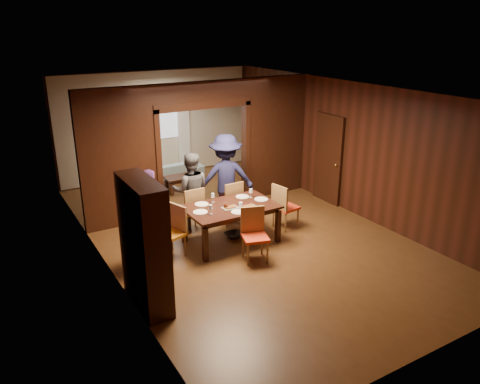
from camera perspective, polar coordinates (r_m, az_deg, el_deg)
floor at (r=9.69m, az=0.01°, el=-4.89°), size 9.00×9.00×0.00m
ceiling at (r=8.87m, az=0.02°, el=12.35°), size 5.50×9.00×0.02m
room_walls at (r=10.77m, az=-5.12°, el=6.09°), size 5.52×9.01×2.90m
person_purple at (r=8.22m, az=-11.33°, el=-3.31°), size 0.52×0.70×1.77m
person_grey at (r=9.67m, az=-6.01°, el=0.14°), size 0.97×0.89×1.62m
person_navy at (r=10.01m, az=-1.75°, el=1.74°), size 1.39×1.08×1.89m
sofa at (r=12.87m, az=-8.46°, el=2.51°), size 1.77×0.73×0.51m
serving_bowl at (r=9.15m, az=-0.81°, el=-0.98°), size 0.36×0.36×0.09m
dining_table at (r=9.13m, az=-1.10°, el=-3.91°), size 1.75×1.09×0.76m
coffee_table at (r=12.02m, az=-7.23°, el=1.02°), size 0.80×0.50×0.40m
chair_left at (r=8.61m, az=-8.46°, el=-4.92°), size 0.56×0.56×0.97m
chair_right at (r=9.77m, az=5.63°, el=-1.69°), size 0.50×0.50×0.97m
chair_far_l at (r=9.62m, az=-6.02°, el=-2.07°), size 0.45×0.45×0.97m
chair_far_r at (r=9.92m, az=-1.32°, el=-1.25°), size 0.46×0.46×0.97m
chair_near at (r=8.40m, az=1.87°, el=-5.35°), size 0.55×0.55×0.97m
hutch at (r=7.08m, az=-11.58°, el=-6.25°), size 0.40×1.20×2.00m
door_right at (r=11.21m, az=10.68°, el=3.98°), size 0.06×0.90×2.10m
window_far at (r=13.03m, az=-10.10°, el=9.18°), size 1.20×0.03×1.30m
curtain_left at (r=12.85m, az=-13.05°, el=6.77°), size 0.35×0.06×2.40m
curtain_right at (r=13.36m, az=-6.89°, el=7.64°), size 0.35×0.06×2.40m
plate_left at (r=8.71m, az=-4.86°, el=-2.45°), size 0.27×0.27×0.01m
plate_far_l at (r=9.08m, az=-4.70°, el=-1.49°), size 0.27×0.27×0.01m
plate_far_r at (r=9.44m, az=0.29°, el=-0.56°), size 0.27×0.27×0.01m
plate_right at (r=9.31m, az=2.60°, el=-0.89°), size 0.27×0.27×0.01m
plate_near at (r=8.68m, az=-0.21°, el=-2.44°), size 0.27×0.27×0.01m
platter_a at (r=8.87m, az=-1.21°, el=-1.88°), size 0.30×0.20×0.04m
platter_b at (r=8.90m, az=1.02°, el=-1.78°), size 0.30×0.20×0.04m
wineglass_left at (r=8.58m, az=-3.60°, el=-2.15°), size 0.08×0.08×0.18m
wineglass_far at (r=9.16m, az=-3.33°, el=-0.69°), size 0.08×0.08×0.18m
wineglass_right at (r=9.39m, az=1.33°, el=-0.13°), size 0.08×0.08×0.18m
tumbler at (r=8.79m, az=0.08°, el=-1.70°), size 0.07×0.07×0.14m
condiment_jar at (r=8.85m, az=-1.73°, el=-1.67°), size 0.08×0.08×0.11m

